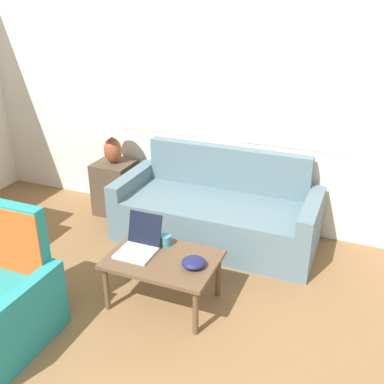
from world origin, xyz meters
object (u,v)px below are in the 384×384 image
coffee_table (163,263)px  laptop (139,244)px  table_lamp (111,133)px  snack_bowl (194,262)px  cup_navy (166,240)px  couch (217,213)px

coffee_table → laptop: 0.24m
coffee_table → table_lamp: bearing=133.4°
laptop → snack_bowl: 0.48m
table_lamp → coffee_table: size_ratio=0.63×
coffee_table → snack_bowl: snack_bowl is taller
table_lamp → snack_bowl: 1.99m
table_lamp → coffee_table: (1.19, -1.26, -0.55)m
laptop → coffee_table: bearing=-7.5°
table_lamp → coffee_table: 1.82m
snack_bowl → table_lamp: bearing=138.7°
laptop → snack_bowl: size_ratio=1.84×
cup_navy → laptop: bearing=-135.3°
cup_navy → snack_bowl: bearing=-31.7°
snack_bowl → couch: bearing=100.6°
cup_navy → table_lamp: bearing=136.4°
couch → snack_bowl: couch is taller
couch → snack_bowl: bearing=-79.4°
cup_navy → couch: bearing=83.4°
table_lamp → coffee_table: table_lamp is taller
table_lamp → snack_bowl: bearing=-41.3°
coffee_table → snack_bowl: (0.26, -0.02, 0.08)m
coffee_table → cup_navy: (-0.06, 0.18, 0.09)m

